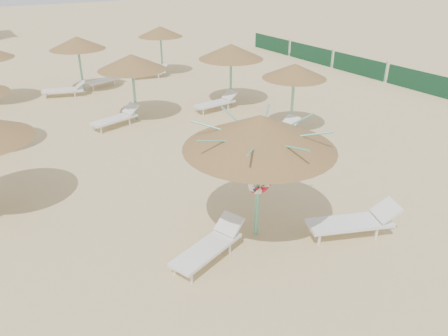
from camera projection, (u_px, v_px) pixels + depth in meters
ground at (272, 235)px, 10.77m from camera, size 120.00×120.00×0.00m
main_palapa at (260, 132)px, 9.59m from camera, size 3.46×3.46×3.10m
lounger_main_a at (210, 245)px, 9.80m from camera, size 2.08×1.23×0.73m
lounger_main_b at (355, 221)px, 10.61m from camera, size 2.30×1.44×0.80m
palapa_field at (104, 63)px, 17.46m from camera, size 14.01×13.86×2.72m
windbreak_fence at (359, 66)px, 24.82m from camera, size 0.08×19.84×1.10m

